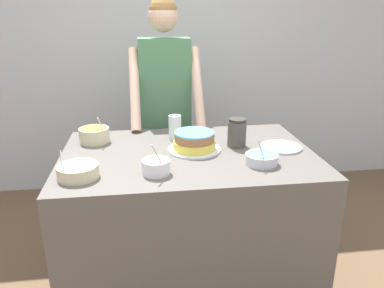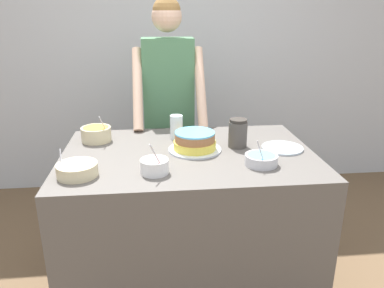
# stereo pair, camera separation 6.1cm
# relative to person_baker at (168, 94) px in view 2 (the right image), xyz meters

# --- Properties ---
(wall_back) EXTENTS (10.00, 0.05, 2.60)m
(wall_back) POSITION_rel_person_baker_xyz_m (0.08, 0.82, 0.21)
(wall_back) COLOR silver
(wall_back) RESTS_ON ground_plane
(counter) EXTENTS (1.43, 0.95, 0.91)m
(counter) POSITION_rel_person_baker_xyz_m (0.08, -0.75, -0.64)
(counter) COLOR #5B5651
(counter) RESTS_ON ground_plane
(person_baker) EXTENTS (0.50, 0.48, 1.77)m
(person_baker) POSITION_rel_person_baker_xyz_m (0.00, 0.00, 0.00)
(person_baker) COLOR #2D2D38
(person_baker) RESTS_ON ground_plane
(cake) EXTENTS (0.31, 0.31, 0.11)m
(cake) POSITION_rel_person_baker_xyz_m (0.12, -0.72, -0.13)
(cake) COLOR silver
(cake) RESTS_ON counter
(frosting_bowl_pink) EXTENTS (0.14, 0.14, 0.18)m
(frosting_bowl_pink) POSITION_rel_person_baker_xyz_m (-0.12, -1.02, -0.14)
(frosting_bowl_pink) COLOR white
(frosting_bowl_pink) RESTS_ON counter
(frosting_bowl_blue) EXTENTS (0.17, 0.17, 0.15)m
(frosting_bowl_blue) POSITION_rel_person_baker_xyz_m (0.44, -0.97, -0.15)
(frosting_bowl_blue) COLOR silver
(frosting_bowl_blue) RESTS_ON counter
(frosting_bowl_white) EXTENTS (0.20, 0.20, 0.14)m
(frosting_bowl_white) POSITION_rel_person_baker_xyz_m (-0.49, -1.02, -0.15)
(frosting_bowl_white) COLOR beige
(frosting_bowl_white) RESTS_ON counter
(frosting_bowl_orange) EXTENTS (0.18, 0.18, 0.17)m
(frosting_bowl_orange) POSITION_rel_person_baker_xyz_m (-0.47, -0.49, -0.13)
(frosting_bowl_orange) COLOR beige
(frosting_bowl_orange) RESTS_ON counter
(drinking_glass) EXTENTS (0.08, 0.08, 0.15)m
(drinking_glass) POSITION_rel_person_baker_xyz_m (0.03, -0.50, -0.11)
(drinking_glass) COLOR silver
(drinking_glass) RESTS_ON counter
(ceramic_plate) EXTENTS (0.24, 0.24, 0.01)m
(ceramic_plate) POSITION_rel_person_baker_xyz_m (0.63, -0.75, -0.18)
(ceramic_plate) COLOR silver
(ceramic_plate) RESTS_ON counter
(stoneware_jar) EXTENTS (0.11, 0.11, 0.17)m
(stoneware_jar) POSITION_rel_person_baker_xyz_m (0.38, -0.68, -0.10)
(stoneware_jar) COLOR #4C4742
(stoneware_jar) RESTS_ON counter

